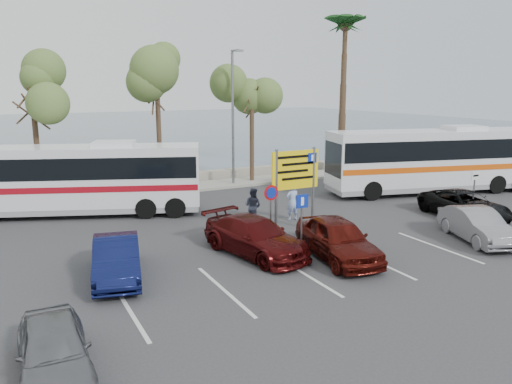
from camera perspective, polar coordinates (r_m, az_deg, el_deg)
name	(u,v)px	position (r m, az deg, el deg)	size (l,w,h in m)	color
ground	(318,259)	(18.18, 7.05, -7.63)	(120.00, 120.00, 0.00)	#343436
kerb_strip	(185,188)	(30.31, -8.06, 0.50)	(44.00, 2.40, 0.15)	gray
seawall	(175,179)	(32.13, -9.27, 1.53)	(48.00, 0.80, 0.60)	gray
sea	(75,130)	(74.94, -20.03, 6.72)	(140.00, 140.00, 0.00)	#3A515D
tree_left	(31,87)	(28.10, -24.28, 10.85)	(3.20, 3.20, 7.20)	#382619
tree_mid	(157,75)	(29.25, -11.29, 12.95)	(3.20, 3.20, 8.00)	#382619
tree_right	(252,84)	(31.48, -0.48, 12.21)	(3.20, 3.20, 7.40)	#382619
palm_tree	(345,27)	(35.41, 10.18, 18.02)	(4.80, 4.80, 11.20)	#382619
street_lamp_right	(233,111)	(30.43, -2.61, 9.25)	(0.45, 1.15, 8.01)	slate
direction_sign	(295,176)	(20.68, 4.52, 1.81)	(2.20, 0.12, 3.60)	slate
sign_no_stop	(271,205)	(19.37, 1.72, -1.45)	(0.60, 0.08, 2.35)	slate
sign_parking	(302,215)	(18.27, 5.25, -2.67)	(0.50, 0.07, 2.25)	slate
sign_taxi	(474,188)	(25.45, 23.67, 0.46)	(0.50, 0.07, 2.20)	slate
lane_markings	(306,274)	(16.81, 5.76, -9.27)	(12.02, 4.20, 0.01)	silver
coach_bus_left	(80,181)	(25.16, -19.51, 1.16)	(11.42, 6.32, 3.53)	silver
coach_bus_right	(433,162)	(30.56, 19.55, 3.26)	(12.57, 5.59, 3.84)	silver
car_silver_a	(54,350)	(11.91, -22.11, -16.37)	(1.45, 3.61, 1.23)	slate
car_blue	(117,259)	(16.75, -15.65, -7.34)	(1.41, 4.04, 1.33)	#0E1443
car_maroon	(255,237)	(18.33, -0.07, -5.12)	(1.91, 4.71, 1.37)	#450B0B
car_red	(338,239)	(18.11, 9.33, -5.30)	(1.76, 4.38, 1.49)	#4C100A
suv_black	(465,205)	(25.20, 22.74, -1.38)	(2.15, 4.66, 1.29)	black
car_silver_b	(477,225)	(21.78, 23.94, -3.47)	(1.39, 3.97, 1.31)	gray
pedestrian_near	(292,202)	(23.01, 4.18, -1.11)	(0.63, 0.41, 1.72)	#9DB2E4
pedestrian_far	(253,206)	(22.29, -0.36, -1.61)	(0.80, 0.63, 1.65)	#34394E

